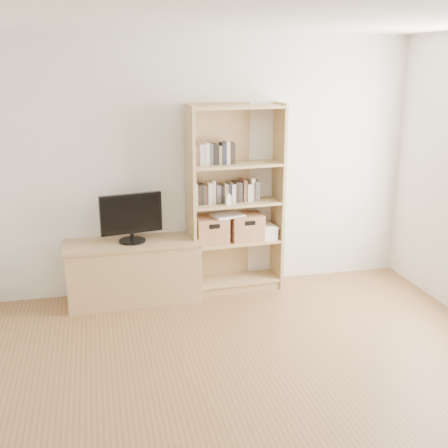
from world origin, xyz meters
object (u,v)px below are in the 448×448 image
object	(u,v)px
baby_monitor	(229,200)
basket_right	(246,227)
tv_stand	(134,272)
basket_left	(212,230)
laptop	(227,215)
bookshelf	(236,200)
television	(131,218)

from	to	relation	value
baby_monitor	basket_right	world-z (taller)	baby_monitor
tv_stand	basket_right	distance (m)	1.25
basket_left	laptop	world-z (taller)	laptop
tv_stand	bookshelf	bearing A→B (deg)	2.97
basket_right	basket_left	bearing A→B (deg)	-177.70
baby_monitor	basket_right	bearing A→B (deg)	21.32
baby_monitor	tv_stand	bearing A→B (deg)	170.86
tv_stand	laptop	world-z (taller)	laptop
television	baby_monitor	size ratio (longest dim) A/B	6.29
basket_left	basket_right	bearing A→B (deg)	1.73
television	laptop	bearing A→B (deg)	-7.68
tv_stand	basket_right	size ratio (longest dim) A/B	3.94
basket_left	bookshelf	bearing A→B (deg)	2.92
tv_stand	television	size ratio (longest dim) A/B	2.12
tv_stand	laptop	distance (m)	1.11
television	basket_left	bearing A→B (deg)	-6.84
bookshelf	baby_monitor	xyz separation A→B (m)	(-0.10, -0.11, 0.03)
tv_stand	television	bearing A→B (deg)	0.00
tv_stand	bookshelf	xyz separation A→B (m)	(1.07, 0.07, 0.67)
television	basket_left	world-z (taller)	television
bookshelf	basket_left	size ratio (longest dim) A/B	5.99
television	laptop	xyz separation A→B (m)	(0.98, 0.05, -0.04)
basket_left	basket_right	xyz separation A→B (m)	(0.38, 0.02, 0.00)
bookshelf	laptop	bearing A→B (deg)	-167.79
laptop	basket_left	bearing A→B (deg)	163.67
baby_monitor	basket_left	bearing A→B (deg)	142.82
bookshelf	tv_stand	bearing A→B (deg)	-179.75
basket_right	tv_stand	bearing A→B (deg)	-177.74
basket_left	basket_right	distance (m)	0.38
basket_right	bookshelf	bearing A→B (deg)	179.70
basket_right	laptop	size ratio (longest dim) A/B	1.06
baby_monitor	basket_right	xyz separation A→B (m)	(0.22, 0.12, -0.32)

